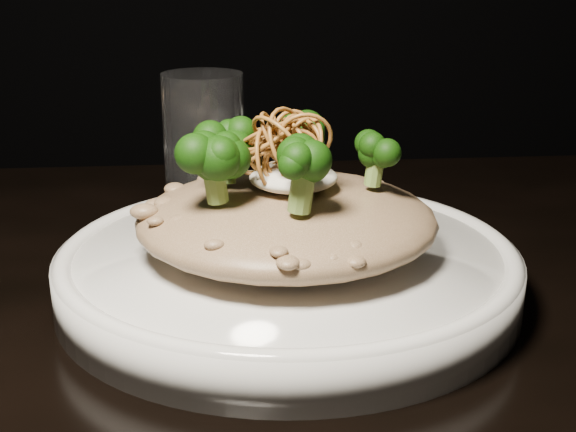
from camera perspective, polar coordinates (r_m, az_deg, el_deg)
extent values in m
cube|color=black|center=(0.50, 2.75, -10.18)|extent=(1.10, 0.80, 0.04)
cylinder|color=white|center=(0.53, 0.00, -4.02)|extent=(0.30, 0.30, 0.03)
ellipsoid|color=brown|center=(0.52, -0.08, -0.23)|extent=(0.20, 0.20, 0.04)
ellipsoid|color=white|center=(0.51, 0.37, 2.79)|extent=(0.06, 0.06, 0.02)
cylinder|color=silver|center=(0.69, -5.99, 5.08)|extent=(0.09, 0.09, 0.12)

